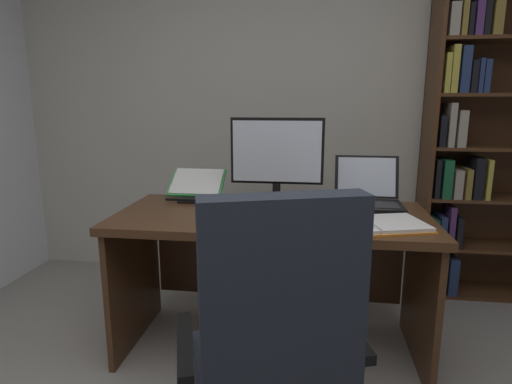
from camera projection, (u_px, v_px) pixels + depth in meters
wall_back at (299, 104)px, 3.06m from camera, size 4.69×0.12×2.54m
desk at (273, 248)px, 2.24m from camera, size 1.56×0.71×0.74m
bookshelf at (481, 148)px, 2.74m from camera, size 0.90×0.31×2.00m
office_chair at (274, 370)px, 1.38m from camera, size 0.70×0.62×1.05m
monitor at (277, 160)px, 2.30m from camera, size 0.50×0.16×0.47m
laptop at (368, 196)px, 2.28m from camera, size 0.35×0.33×0.25m
keyboard at (270, 218)px, 2.01m from camera, size 0.42×0.15×0.02m
computer_mouse at (208, 214)px, 2.04m from camera, size 0.06×0.10×0.04m
reading_stand_with_book at (196, 185)px, 2.45m from camera, size 0.31×0.27×0.16m
open_binder at (369, 225)px, 1.90m from camera, size 0.56×0.40×0.02m
notepad at (322, 213)px, 2.12m from camera, size 0.15×0.21×0.01m
pen at (327, 211)px, 2.12m from camera, size 0.13×0.06×0.01m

